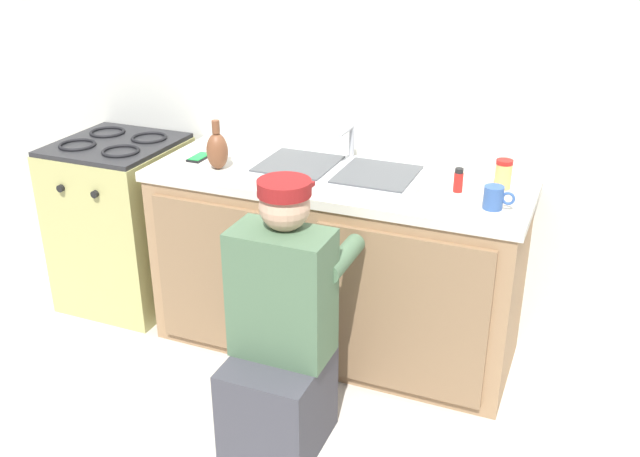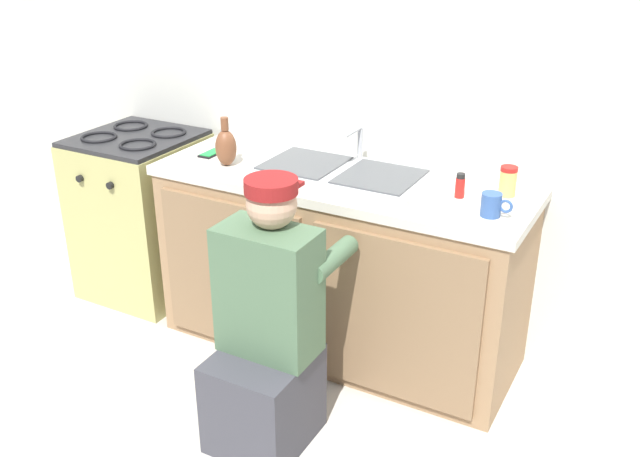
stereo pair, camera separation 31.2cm
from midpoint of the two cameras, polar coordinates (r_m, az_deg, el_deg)
The scene contains 12 objects.
ground_plane at distance 3.40m, azimuth 1.86°, elevation -11.67°, with size 12.00×12.00×0.00m, color beige.
back_wall at distance 3.43m, azimuth 7.17°, elevation 11.54°, with size 6.00×0.10×2.50m, color silver.
counter_cabinet at distance 3.40m, azimuth 4.17°, elevation -3.33°, with size 1.70×0.62×0.85m.
countertop at distance 3.23m, azimuth 4.48°, elevation 3.75°, with size 1.74×0.62×0.04m, color beige.
sink_double_basin at distance 3.22m, azimuth 4.52°, elevation 4.45°, with size 0.80×0.44×0.19m.
stove_range at distance 4.00m, azimuth -11.84°, elevation 1.08°, with size 0.59×0.62×0.92m.
plumber_person at distance 2.81m, azimuth -1.05°, elevation -8.86°, with size 0.42×0.61×1.10m.
condiment_jar at distance 3.12m, azimuth 17.61°, elevation 3.57°, with size 0.07×0.07×0.13m.
vase_decorative at distance 3.34m, azimuth -4.89°, elevation 6.49°, with size 0.10×0.10×0.23m.
spice_bottle_red at distance 3.05m, azimuth 14.05°, elevation 3.27°, with size 0.04×0.04×0.10m.
cell_phone at distance 3.53m, azimuth -6.16°, elevation 5.96°, with size 0.07×0.14×0.01m.
coffee_mug at distance 2.90m, azimuth 16.62°, elevation 1.77°, with size 0.13×0.08×0.09m.
Camera 2 is at (1.36, -2.40, 2.00)m, focal length 40.00 mm.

